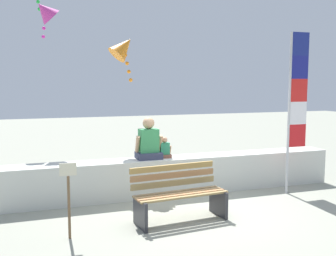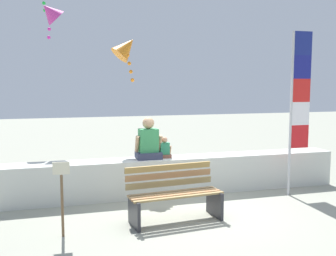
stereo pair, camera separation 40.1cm
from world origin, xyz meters
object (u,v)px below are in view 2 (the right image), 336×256
at_px(sign_post, 62,192).
at_px(kite_magenta, 50,12).
at_px(flag_banner, 298,99).
at_px(kite_orange, 126,48).
at_px(person_child, 164,150).
at_px(person_adult, 148,143).
at_px(park_bench, 174,195).

bearing_deg(sign_post, kite_magenta, 91.59).
distance_m(flag_banner, kite_orange, 3.80).
height_order(person_child, sign_post, person_child).
bearing_deg(person_adult, kite_orange, 99.45).
bearing_deg(park_bench, person_child, 80.47).
bearing_deg(person_adult, person_child, 0.09).
bearing_deg(flag_banner, park_bench, -164.55).
bearing_deg(kite_orange, person_adult, -80.55).
bearing_deg(kite_magenta, park_bench, -62.66).
relative_size(park_bench, kite_orange, 1.44).
distance_m(park_bench, person_adult, 1.65).
distance_m(person_child, kite_magenta, 4.20).
height_order(person_adult, flag_banner, flag_banner).
distance_m(park_bench, person_child, 1.61).
bearing_deg(kite_magenta, sign_post, -88.41).
height_order(person_child, flag_banner, flag_banner).
bearing_deg(park_bench, kite_orange, 95.81).
height_order(kite_magenta, sign_post, kite_magenta).
bearing_deg(kite_orange, kite_magenta, 151.11).
relative_size(person_child, flag_banner, 0.13).
bearing_deg(kite_magenta, person_adult, -49.56).
distance_m(person_adult, sign_post, 2.46).
bearing_deg(kite_magenta, kite_orange, -28.89).
relative_size(park_bench, person_child, 3.73).
bearing_deg(park_bench, person_adult, 92.81).
relative_size(person_child, kite_magenta, 0.47).
height_order(park_bench, sign_post, sign_post).
xyz_separation_m(flag_banner, sign_post, (-4.54, -0.99, -1.25)).
height_order(park_bench, person_adult, person_adult).
xyz_separation_m(person_adult, flag_banner, (2.85, -0.75, 0.85)).
relative_size(park_bench, sign_post, 1.42).
height_order(park_bench, kite_magenta, kite_magenta).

